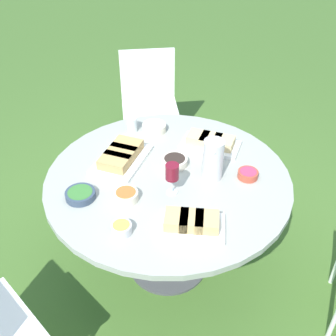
# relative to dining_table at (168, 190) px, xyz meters

# --- Properties ---
(ground_plane) EXTENTS (40.00, 40.00, 0.00)m
(ground_plane) POSITION_rel_dining_table_xyz_m (0.00, 0.00, -0.62)
(ground_plane) COLOR #446B2B
(dining_table) EXTENTS (1.34, 1.34, 0.72)m
(dining_table) POSITION_rel_dining_table_xyz_m (0.00, 0.00, 0.00)
(dining_table) COLOR #4C4C51
(dining_table) RESTS_ON ground_plane
(chair_far_back) EXTENTS (0.51, 0.52, 0.89)m
(chair_far_back) POSITION_rel_dining_table_xyz_m (-1.24, -0.28, -0.10)
(chair_far_back) COLOR white
(chair_far_back) RESTS_ON ground_plane
(water_pitcher) EXTENTS (0.12, 0.11, 0.23)m
(water_pitcher) POSITION_rel_dining_table_xyz_m (-0.02, 0.24, 0.21)
(water_pitcher) COLOR silver
(water_pitcher) RESTS_ON dining_table
(wine_glass) EXTENTS (0.07, 0.07, 0.18)m
(wine_glass) POSITION_rel_dining_table_xyz_m (0.13, 0.03, 0.23)
(wine_glass) COLOR silver
(wine_glass) RESTS_ON dining_table
(platter_bread_main) EXTENTS (0.26, 0.38, 0.07)m
(platter_bread_main) POSITION_rel_dining_table_xyz_m (-0.31, 0.22, 0.13)
(platter_bread_main) COLOR white
(platter_bread_main) RESTS_ON dining_table
(platter_charcuterie) EXTENTS (0.41, 0.33, 0.08)m
(platter_charcuterie) POSITION_rel_dining_table_xyz_m (-0.12, -0.28, 0.13)
(platter_charcuterie) COLOR white
(platter_charcuterie) RESTS_ON dining_table
(platter_sandwich_side) EXTENTS (0.19, 0.32, 0.07)m
(platter_sandwich_side) POSITION_rel_dining_table_xyz_m (0.37, 0.15, 0.13)
(platter_sandwich_side) COLOR white
(platter_sandwich_side) RESTS_ON dining_table
(bowl_fries) EXTENTS (0.10, 0.10, 0.05)m
(bowl_fries) POSITION_rel_dining_table_xyz_m (0.43, -0.17, 0.12)
(bowl_fries) COLOR silver
(bowl_fries) RESTS_ON dining_table
(bowl_salad) EXTENTS (0.15, 0.15, 0.04)m
(bowl_salad) POSITION_rel_dining_table_xyz_m (0.22, -0.43, 0.12)
(bowl_salad) COLOR #334256
(bowl_salad) RESTS_ON dining_table
(bowl_olives) EXTENTS (0.14, 0.14, 0.05)m
(bowl_olives) POSITION_rel_dining_table_xyz_m (-0.11, 0.03, 0.12)
(bowl_olives) COLOR beige
(bowl_olives) RESTS_ON dining_table
(bowl_dip_red) EXTENTS (0.11, 0.11, 0.04)m
(bowl_dip_red) POSITION_rel_dining_table_xyz_m (-0.04, 0.43, 0.12)
(bowl_dip_red) COLOR #B74733
(bowl_dip_red) RESTS_ON dining_table
(bowl_dip_cream) EXTENTS (0.15, 0.15, 0.05)m
(bowl_dip_cream) POSITION_rel_dining_table_xyz_m (-0.45, -0.13, 0.13)
(bowl_dip_cream) COLOR beige
(bowl_dip_cream) RESTS_ON dining_table
(bowl_roasted_veg) EXTENTS (0.12, 0.12, 0.05)m
(bowl_roasted_veg) POSITION_rel_dining_table_xyz_m (0.21, -0.19, 0.13)
(bowl_roasted_veg) COLOR beige
(bowl_roasted_veg) RESTS_ON dining_table
(cup_water_near) EXTENTS (0.07, 0.07, 0.09)m
(cup_water_near) POSITION_rel_dining_table_xyz_m (-0.44, -0.27, 0.14)
(cup_water_near) COLOR silver
(cup_water_near) RESTS_ON dining_table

